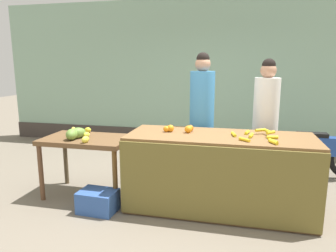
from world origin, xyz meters
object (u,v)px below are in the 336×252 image
at_px(vendor_woman_white_shirt, 265,125).
at_px(vendor_woman_blue_shirt, 202,121).
at_px(produce_crate, 98,201).
at_px(produce_sack, 162,162).
at_px(parked_motorcycle, 317,152).

bearing_deg(vendor_woman_white_shirt, vendor_woman_blue_shirt, -174.29).
bearing_deg(produce_crate, vendor_woman_blue_shirt, 44.92).
height_order(produce_crate, produce_sack, produce_sack).
distance_m(vendor_woman_white_shirt, parked_motorcycle, 1.21).
relative_size(vendor_woman_blue_shirt, vendor_woman_white_shirt, 1.05).
xyz_separation_m(parked_motorcycle, produce_sack, (-2.34, -0.61, -0.15)).
xyz_separation_m(vendor_woman_blue_shirt, produce_crate, (-1.09, -1.09, -0.83)).
bearing_deg(produce_sack, vendor_woman_blue_shirt, -14.26).
relative_size(vendor_woman_white_shirt, parked_motorcycle, 1.14).
distance_m(vendor_woman_white_shirt, produce_sack, 1.62).
xyz_separation_m(vendor_woman_blue_shirt, parked_motorcycle, (1.72, 0.76, -0.56)).
bearing_deg(vendor_woman_blue_shirt, parked_motorcycle, 23.97).
bearing_deg(produce_sack, parked_motorcycle, 14.52).
xyz_separation_m(vendor_woman_white_shirt, produce_sack, (-1.48, 0.07, -0.66)).
distance_m(vendor_woman_blue_shirt, produce_crate, 1.75).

